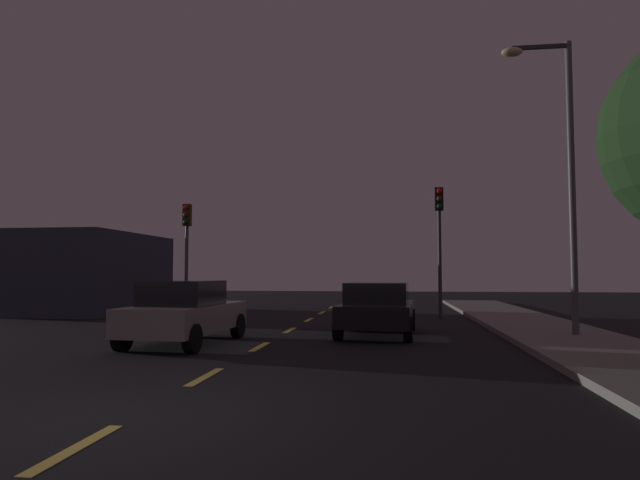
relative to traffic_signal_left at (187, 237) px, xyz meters
name	(u,v)px	position (x,y,z in m)	size (l,w,h in m)	color
ground_plane	(266,344)	(5.28, -8.33, -3.22)	(80.00, 80.00, 0.00)	black
sidewalk_curb_right	(587,346)	(12.78, -8.33, -3.15)	(3.00, 40.00, 0.15)	gray
lane_stripe_nearest	(76,448)	(5.28, -16.53, -3.22)	(0.16, 1.60, 0.01)	#EACC4C
lane_stripe_second	(205,377)	(5.28, -12.73, -3.22)	(0.16, 1.60, 0.01)	#EACC4C
lane_stripe_third	(260,347)	(5.28, -8.93, -3.22)	(0.16, 1.60, 0.01)	#EACC4C
lane_stripe_fourth	(290,330)	(5.28, -5.13, -3.22)	(0.16, 1.60, 0.01)	#EACC4C
lane_stripe_fifth	(309,320)	(5.28, -1.33, -3.22)	(0.16, 1.60, 0.01)	#EACC4C
lane_stripe_sixth	(322,313)	(5.28, 2.47, -3.22)	(0.16, 1.60, 0.01)	#EACC4C
lane_stripe_seventh	(331,307)	(5.28, 6.27, -3.22)	(0.16, 1.60, 0.01)	#EACC4C
traffic_signal_left	(187,237)	(0.00, 0.00, 0.00)	(0.32, 0.38, 4.57)	#4C4C51
traffic_signal_right	(439,227)	(10.19, 0.00, 0.31)	(0.32, 0.38, 5.06)	#2D2D30
car_stopped_ahead	(377,308)	(7.96, -6.12, -2.48)	(2.21, 4.15, 1.47)	black
car_adjacent_lane	(185,312)	(3.35, -8.71, -2.45)	(2.06, 4.17, 1.55)	gray
street_lamp_right	(561,161)	(12.83, -6.58, 1.47)	(1.82, 0.36, 7.90)	#4C4C51
storefront_left	(94,273)	(-4.91, 1.53, -1.48)	(4.38, 7.38, 3.48)	#333847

